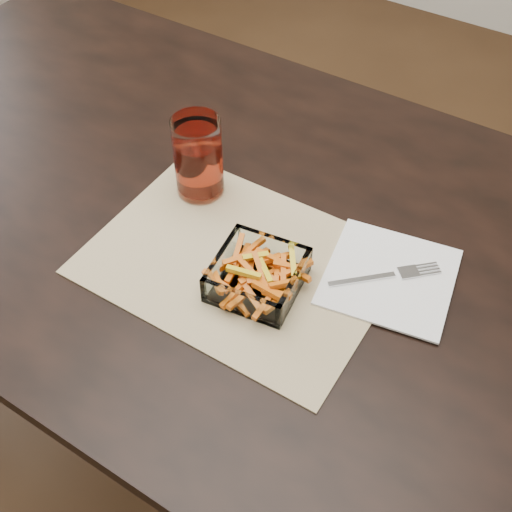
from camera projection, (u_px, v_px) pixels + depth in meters
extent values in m
plane|color=#331E0F|center=(219.00, 410.00, 1.65)|extent=(4.50, 4.50, 0.00)
cube|color=black|center=(201.00, 203.00, 1.10)|extent=(1.60, 0.90, 0.03)
cylinder|color=black|center=(82.00, 130.00, 1.85)|extent=(0.06, 0.06, 0.72)
cube|color=tan|center=(239.00, 262.00, 0.99)|extent=(0.45, 0.34, 0.00)
cube|color=white|center=(257.00, 283.00, 0.95)|extent=(0.14, 0.14, 0.01)
cube|color=white|center=(273.00, 248.00, 0.97)|extent=(0.12, 0.03, 0.05)
cube|color=white|center=(241.00, 303.00, 0.90)|extent=(0.12, 0.03, 0.05)
cube|color=white|center=(222.00, 262.00, 0.96)|extent=(0.03, 0.12, 0.05)
cube|color=white|center=(294.00, 287.00, 0.92)|extent=(0.03, 0.12, 0.05)
cylinder|color=white|center=(198.00, 157.00, 1.05)|extent=(0.08, 0.08, 0.14)
cylinder|color=#A92A18|center=(199.00, 165.00, 1.06)|extent=(0.07, 0.07, 0.09)
cube|color=white|center=(390.00, 277.00, 0.97)|extent=(0.22, 0.22, 0.00)
cube|color=silver|center=(362.00, 279.00, 0.96)|extent=(0.08, 0.08, 0.00)
cube|color=silver|center=(409.00, 272.00, 0.97)|extent=(0.04, 0.04, 0.00)
cube|color=silver|center=(426.00, 264.00, 0.98)|extent=(0.03, 0.03, 0.00)
cube|color=silver|center=(428.00, 267.00, 0.97)|extent=(0.03, 0.03, 0.00)
cube|color=silver|center=(429.00, 271.00, 0.97)|extent=(0.03, 0.03, 0.00)
cube|color=silver|center=(431.00, 274.00, 0.97)|extent=(0.03, 0.03, 0.00)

